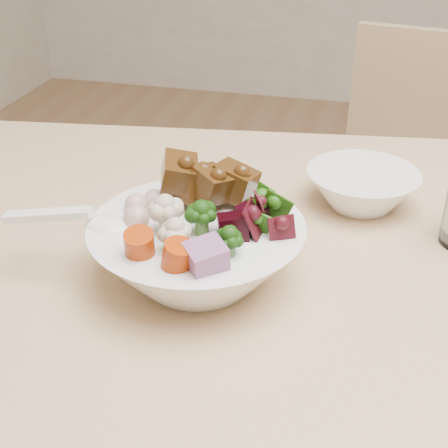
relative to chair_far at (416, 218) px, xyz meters
name	(u,v)px	position (x,y,z in m)	size (l,w,h in m)	color
chair_far	(416,218)	(0.00, 0.00, 0.00)	(0.48, 0.48, 0.90)	tan
food_bowl	(199,247)	(-0.29, -0.75, 0.33)	(0.24, 0.24, 0.13)	white
soup_spoon	(93,223)	(-0.40, -0.77, 0.36)	(0.15, 0.05, 0.03)	white
side_bowl	(362,189)	(-0.12, -0.53, 0.32)	(0.15, 0.15, 0.05)	white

